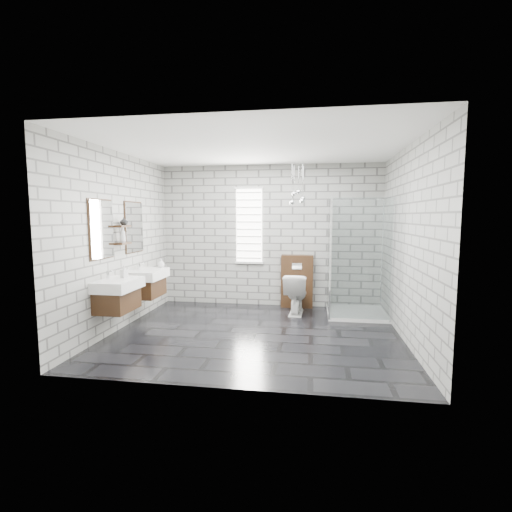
% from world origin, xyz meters
% --- Properties ---
extents(floor, '(4.20, 3.60, 0.02)m').
position_xyz_m(floor, '(0.00, 0.00, -0.01)').
color(floor, black).
rests_on(floor, ground).
extents(ceiling, '(4.20, 3.60, 0.02)m').
position_xyz_m(ceiling, '(0.00, 0.00, 2.71)').
color(ceiling, white).
rests_on(ceiling, wall_back).
extents(wall_back, '(4.20, 0.02, 2.70)m').
position_xyz_m(wall_back, '(0.00, 1.81, 1.35)').
color(wall_back, '#A2A29D').
rests_on(wall_back, floor).
extents(wall_front, '(4.20, 0.02, 2.70)m').
position_xyz_m(wall_front, '(0.00, -1.81, 1.35)').
color(wall_front, '#A2A29D').
rests_on(wall_front, floor).
extents(wall_left, '(0.02, 3.60, 2.70)m').
position_xyz_m(wall_left, '(-2.11, 0.00, 1.35)').
color(wall_left, '#A2A29D').
rests_on(wall_left, floor).
extents(wall_right, '(0.02, 3.60, 2.70)m').
position_xyz_m(wall_right, '(2.11, 0.00, 1.35)').
color(wall_right, '#A2A29D').
rests_on(wall_right, floor).
extents(vanity_left, '(0.47, 0.70, 1.57)m').
position_xyz_m(vanity_left, '(-1.91, -0.52, 0.76)').
color(vanity_left, '#392211').
rests_on(vanity_left, wall_left).
extents(vanity_right, '(0.47, 0.70, 1.57)m').
position_xyz_m(vanity_right, '(-1.91, 0.44, 0.76)').
color(vanity_right, '#392211').
rests_on(vanity_right, wall_left).
extents(shelf_lower, '(0.14, 0.30, 0.03)m').
position_xyz_m(shelf_lower, '(-2.03, -0.05, 1.32)').
color(shelf_lower, '#392211').
rests_on(shelf_lower, wall_left).
extents(shelf_upper, '(0.14, 0.30, 0.03)m').
position_xyz_m(shelf_upper, '(-2.03, -0.05, 1.58)').
color(shelf_upper, '#392211').
rests_on(shelf_upper, wall_left).
extents(window, '(0.56, 0.05, 1.48)m').
position_xyz_m(window, '(-0.40, 1.78, 1.55)').
color(window, white).
rests_on(window, wall_back).
extents(cistern_panel, '(0.60, 0.20, 1.00)m').
position_xyz_m(cistern_panel, '(0.54, 1.70, 0.50)').
color(cistern_panel, '#392211').
rests_on(cistern_panel, floor).
extents(flush_plate, '(0.18, 0.01, 0.12)m').
position_xyz_m(flush_plate, '(0.54, 1.60, 0.80)').
color(flush_plate, silver).
rests_on(flush_plate, cistern_panel).
extents(shower_enclosure, '(1.00, 1.00, 2.03)m').
position_xyz_m(shower_enclosure, '(1.50, 1.18, 0.50)').
color(shower_enclosure, white).
rests_on(shower_enclosure, floor).
extents(pendant_cluster, '(0.28, 0.24, 0.77)m').
position_xyz_m(pendant_cluster, '(0.55, 1.38, 2.07)').
color(pendant_cluster, silver).
rests_on(pendant_cluster, ceiling).
extents(toilet, '(0.44, 0.72, 0.72)m').
position_xyz_m(toilet, '(0.54, 1.23, 0.36)').
color(toilet, white).
rests_on(toilet, floor).
extents(soap_bottle_a, '(0.11, 0.11, 0.18)m').
position_xyz_m(soap_bottle_a, '(-1.85, -0.38, 0.94)').
color(soap_bottle_a, '#B2B2B2').
rests_on(soap_bottle_a, vanity_left).
extents(soap_bottle_b, '(0.12, 0.12, 0.15)m').
position_xyz_m(soap_bottle_b, '(-1.77, 0.74, 0.92)').
color(soap_bottle_b, '#B2B2B2').
rests_on(soap_bottle_b, vanity_right).
extents(soap_bottle_c, '(0.11, 0.11, 0.24)m').
position_xyz_m(soap_bottle_c, '(-2.02, -0.07, 1.45)').
color(soap_bottle_c, '#B2B2B2').
rests_on(soap_bottle_c, shelf_lower).
extents(vase, '(0.12, 0.12, 0.12)m').
position_xyz_m(vase, '(-2.02, -0.01, 1.66)').
color(vase, '#B2B2B2').
rests_on(vase, shelf_upper).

